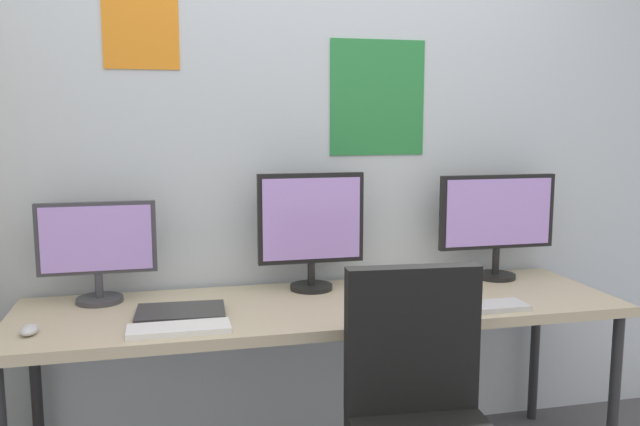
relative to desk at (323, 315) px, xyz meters
name	(u,v)px	position (x,y,z in m)	size (l,w,h in m)	color
wall_back	(301,154)	(0.00, 0.42, 0.61)	(4.75, 0.11, 2.60)	silver
desk	(323,315)	(0.00, 0.00, 0.00)	(2.35, 0.68, 0.74)	tan
monitor_left	(97,247)	(-0.86, 0.21, 0.27)	(0.45, 0.18, 0.40)	#38383D
monitor_center	(311,226)	(0.00, 0.21, 0.32)	(0.45, 0.18, 0.49)	black
monitor_right	(497,219)	(0.86, 0.21, 0.32)	(0.55, 0.18, 0.47)	black
keyboard_left	(179,329)	(-0.56, -0.23, 0.06)	(0.35, 0.13, 0.02)	silver
keyboard_right	(481,307)	(0.56, -0.23, 0.06)	(0.36, 0.13, 0.02)	silver
mouse_left_side	(367,316)	(0.10, -0.25, 0.06)	(0.06, 0.10, 0.03)	silver
mouse_right_side	(29,330)	(-1.05, -0.15, 0.06)	(0.06, 0.10, 0.03)	silver
laptop_closed	(181,313)	(-0.55, -0.05, 0.06)	(0.32, 0.22, 0.02)	#2D2D2D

